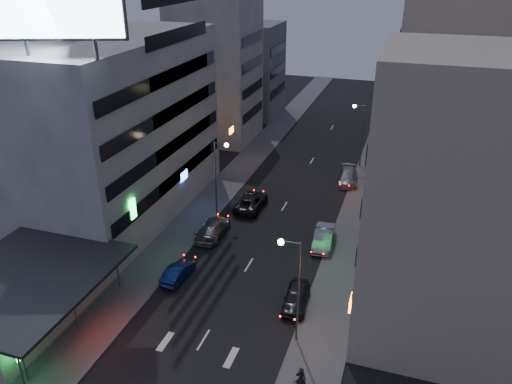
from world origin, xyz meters
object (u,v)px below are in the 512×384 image
at_px(parked_car_right_far, 348,177).
at_px(person, 301,379).
at_px(parked_car_right_near, 296,297).
at_px(road_car_blue, 178,272).
at_px(parked_car_right_mid, 323,238).
at_px(parked_car_left, 251,201).
at_px(road_car_silver, 213,228).

xyz_separation_m(parked_car_right_far, person, (2.06, -32.82, 0.27)).
bearing_deg(parked_car_right_near, person, -78.25).
relative_size(road_car_blue, person, 2.23).
distance_m(parked_car_right_mid, person, 17.84).
distance_m(parked_car_left, person, 25.40).
xyz_separation_m(parked_car_right_far, road_car_silver, (-10.60, -16.68, 0.04)).
xyz_separation_m(parked_car_right_near, parked_car_left, (-8.67, 14.69, 0.02)).
height_order(parked_car_right_near, parked_car_right_far, parked_car_right_far).
distance_m(parked_car_right_far, person, 32.89).
bearing_deg(person, parked_car_right_near, -75.96).
bearing_deg(parked_car_right_far, parked_car_right_near, -98.04).
height_order(parked_car_right_near, parked_car_left, parked_car_left).
bearing_deg(road_car_silver, parked_car_right_mid, -174.24).
distance_m(parked_car_left, parked_car_right_far, 13.36).
relative_size(road_car_silver, person, 3.02).
bearing_deg(parked_car_right_far, parked_car_right_mid, -97.40).
height_order(parked_car_right_far, road_car_blue, parked_car_right_far).
distance_m(parked_car_right_near, person, 8.53).
height_order(road_car_silver, person, person).
xyz_separation_m(road_car_silver, person, (12.66, -16.14, 0.23)).
distance_m(parked_car_right_near, parked_car_left, 17.06).
bearing_deg(person, parked_car_right_far, -88.24).
relative_size(parked_car_right_mid, road_car_blue, 1.22).
height_order(parked_car_right_near, person, person).
xyz_separation_m(parked_car_right_near, road_car_silver, (-10.33, 7.95, 0.04)).
bearing_deg(parked_car_right_far, road_car_silver, -129.85).
bearing_deg(road_car_blue, road_car_silver, -87.68).
bearing_deg(parked_car_left, parked_car_right_near, 120.53).
distance_m(parked_car_right_mid, parked_car_right_far, 15.10).
bearing_deg(road_car_silver, road_car_blue, 87.31).
relative_size(parked_car_right_near, parked_car_right_mid, 0.90).
bearing_deg(road_car_silver, parked_car_left, -106.51).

